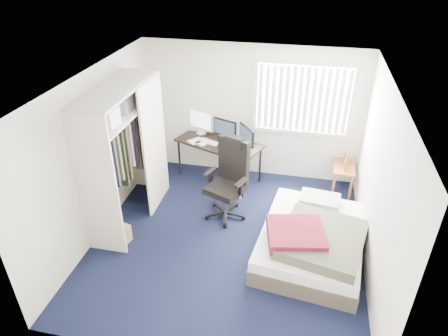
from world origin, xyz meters
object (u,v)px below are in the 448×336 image
object	(u,v)px
desk	(220,140)
bed	(312,240)
nightstand	(344,167)
office_chair	(228,187)

from	to	relation	value
desk	bed	bearing A→B (deg)	-45.63
nightstand	bed	world-z (taller)	nightstand
nightstand	bed	xyz separation A→B (m)	(-0.49, -1.91, -0.18)
nightstand	office_chair	bearing A→B (deg)	-147.83
nightstand	bed	distance (m)	1.98
bed	desk	bearing A→B (deg)	134.37
desk	bed	world-z (taller)	desk
office_chair	nightstand	world-z (taller)	office_chair
nightstand	bed	bearing A→B (deg)	-104.48
office_chair	bed	bearing A→B (deg)	-27.65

